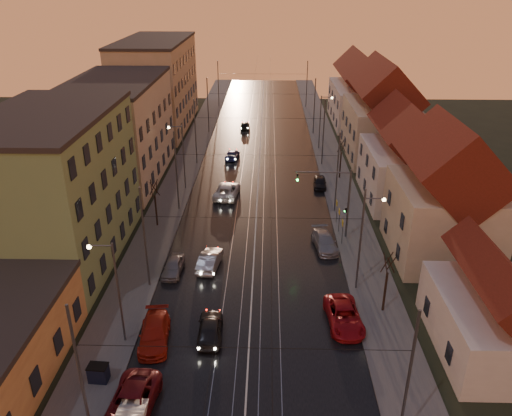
# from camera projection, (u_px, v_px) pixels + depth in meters

# --- Properties ---
(ground) EXTENTS (160.00, 160.00, 0.00)m
(ground) POSITION_uv_depth(u_px,v_px,m) (248.00, 364.00, 33.42)
(ground) COLOR black
(ground) RESTS_ON ground
(road) EXTENTS (16.00, 120.00, 0.04)m
(road) POSITION_uv_depth(u_px,v_px,m) (259.00, 162.00, 69.66)
(road) COLOR black
(road) RESTS_ON ground
(sidewalk_left) EXTENTS (4.00, 120.00, 0.15)m
(sidewalk_left) POSITION_uv_depth(u_px,v_px,m) (188.00, 161.00, 69.86)
(sidewalk_left) COLOR #4C4C4C
(sidewalk_left) RESTS_ON ground
(sidewalk_right) EXTENTS (4.00, 120.00, 0.15)m
(sidewalk_right) POSITION_uv_depth(u_px,v_px,m) (331.00, 162.00, 69.41)
(sidewalk_right) COLOR #4C4C4C
(sidewalk_right) RESTS_ON ground
(tram_rail_0) EXTENTS (0.06, 120.00, 0.03)m
(tram_rail_0) POSITION_uv_depth(u_px,v_px,m) (244.00, 161.00, 69.69)
(tram_rail_0) COLOR gray
(tram_rail_0) RESTS_ON road
(tram_rail_1) EXTENTS (0.06, 120.00, 0.03)m
(tram_rail_1) POSITION_uv_depth(u_px,v_px,m) (254.00, 162.00, 69.66)
(tram_rail_1) COLOR gray
(tram_rail_1) RESTS_ON road
(tram_rail_2) EXTENTS (0.06, 120.00, 0.03)m
(tram_rail_2) POSITION_uv_depth(u_px,v_px,m) (265.00, 162.00, 69.63)
(tram_rail_2) COLOR gray
(tram_rail_2) RESTS_ON road
(tram_rail_3) EXTENTS (0.06, 120.00, 0.03)m
(tram_rail_3) POSITION_uv_depth(u_px,v_px,m) (275.00, 162.00, 69.60)
(tram_rail_3) COLOR gray
(tram_rail_3) RESTS_ON road
(apartment_left_1) EXTENTS (10.00, 18.00, 13.00)m
(apartment_left_1) POSITION_uv_depth(u_px,v_px,m) (55.00, 190.00, 43.76)
(apartment_left_1) COLOR #73925D
(apartment_left_1) RESTS_ON ground
(apartment_left_2) EXTENTS (10.00, 20.00, 12.00)m
(apartment_left_2) POSITION_uv_depth(u_px,v_px,m) (118.00, 132.00, 62.09)
(apartment_left_2) COLOR tan
(apartment_left_2) RESTS_ON ground
(apartment_left_3) EXTENTS (10.00, 24.00, 14.00)m
(apartment_left_3) POSITION_uv_depth(u_px,v_px,m) (157.00, 85.00, 83.42)
(apartment_left_3) COLOR tan
(apartment_left_3) RESTS_ON ground
(house_right_0) EXTENTS (8.16, 10.20, 5.80)m
(house_right_0) POSITION_uv_depth(u_px,v_px,m) (500.00, 314.00, 33.62)
(house_right_0) COLOR silver
(house_right_0) RESTS_ON ground
(house_right_1) EXTENTS (8.67, 10.20, 10.80)m
(house_right_1) POSITION_uv_depth(u_px,v_px,m) (445.00, 201.00, 44.33)
(house_right_1) COLOR #C1B395
(house_right_1) RESTS_ON ground
(house_right_2) EXTENTS (9.18, 12.24, 9.20)m
(house_right_2) POSITION_uv_depth(u_px,v_px,m) (407.00, 160.00, 56.45)
(house_right_2) COLOR silver
(house_right_2) RESTS_ON ground
(house_right_3) EXTENTS (9.18, 14.28, 11.50)m
(house_right_3) POSITION_uv_depth(u_px,v_px,m) (381.00, 116.00, 69.55)
(house_right_3) COLOR #C1B395
(house_right_3) RESTS_ON ground
(house_right_4) EXTENTS (9.18, 16.32, 10.00)m
(house_right_4) POSITION_uv_depth(u_px,v_px,m) (360.00, 94.00, 86.18)
(house_right_4) COLOR silver
(house_right_4) RESTS_ON ground
(catenary_pole_l_0) EXTENTS (0.16, 0.16, 9.00)m
(catenary_pole_l_0) POSITION_uv_depth(u_px,v_px,m) (80.00, 375.00, 26.28)
(catenary_pole_l_0) COLOR #595B60
(catenary_pole_l_0) RESTS_ON ground
(catenary_pole_r_0) EXTENTS (0.16, 0.16, 9.00)m
(catenary_pole_r_0) POSITION_uv_depth(u_px,v_px,m) (408.00, 381.00, 25.89)
(catenary_pole_r_0) COLOR #595B60
(catenary_pole_r_0) RESTS_ON ground
(catenary_pole_l_1) EXTENTS (0.16, 0.16, 9.00)m
(catenary_pole_l_1) POSITION_uv_depth(u_px,v_px,m) (145.00, 239.00, 39.87)
(catenary_pole_l_1) COLOR #595B60
(catenary_pole_l_1) RESTS_ON ground
(catenary_pole_r_1) EXTENTS (0.16, 0.16, 9.00)m
(catenary_pole_r_1) POSITION_uv_depth(u_px,v_px,m) (360.00, 241.00, 39.48)
(catenary_pole_r_1) COLOR #595B60
(catenary_pole_r_1) RESTS_ON ground
(catenary_pole_l_2) EXTENTS (0.16, 0.16, 9.00)m
(catenary_pole_l_2) POSITION_uv_depth(u_px,v_px,m) (177.00, 172.00, 53.46)
(catenary_pole_l_2) COLOR #595B60
(catenary_pole_l_2) RESTS_ON ground
(catenary_pole_r_2) EXTENTS (0.16, 0.16, 9.00)m
(catenary_pole_r_2) POSITION_uv_depth(u_px,v_px,m) (337.00, 174.00, 53.08)
(catenary_pole_r_2) COLOR #595B60
(catenary_pole_r_2) RESTS_ON ground
(catenary_pole_l_3) EXTENTS (0.16, 0.16, 9.00)m
(catenary_pole_l_3) POSITION_uv_depth(u_px,v_px,m) (195.00, 132.00, 67.06)
(catenary_pole_l_3) COLOR #595B60
(catenary_pole_l_3) RESTS_ON ground
(catenary_pole_r_3) EXTENTS (0.16, 0.16, 9.00)m
(catenary_pole_r_3) POSITION_uv_depth(u_px,v_px,m) (323.00, 133.00, 66.67)
(catenary_pole_r_3) COLOR #595B60
(catenary_pole_r_3) RESTS_ON ground
(catenary_pole_l_4) EXTENTS (0.16, 0.16, 9.00)m
(catenary_pole_l_4) POSITION_uv_depth(u_px,v_px,m) (208.00, 106.00, 80.65)
(catenary_pole_l_4) COLOR #595B60
(catenary_pole_l_4) RESTS_ON ground
(catenary_pole_r_4) EXTENTS (0.16, 0.16, 9.00)m
(catenary_pole_r_4) POSITION_uv_depth(u_px,v_px,m) (314.00, 107.00, 80.26)
(catenary_pole_r_4) COLOR #595B60
(catenary_pole_r_4) RESTS_ON ground
(catenary_pole_l_5) EXTENTS (0.16, 0.16, 9.00)m
(catenary_pole_l_5) POSITION_uv_depth(u_px,v_px,m) (218.00, 84.00, 96.96)
(catenary_pole_l_5) COLOR #595B60
(catenary_pole_l_5) RESTS_ON ground
(catenary_pole_r_5) EXTENTS (0.16, 0.16, 9.00)m
(catenary_pole_r_5) POSITION_uv_depth(u_px,v_px,m) (307.00, 85.00, 96.57)
(catenary_pole_r_5) COLOR #595B60
(catenary_pole_r_5) RESTS_ON ground
(street_lamp_0) EXTENTS (1.75, 0.32, 8.00)m
(street_lamp_0) POSITION_uv_depth(u_px,v_px,m) (113.00, 284.00, 33.38)
(street_lamp_0) COLOR #595B60
(street_lamp_0) RESTS_ON ground
(street_lamp_1) EXTENTS (1.75, 0.32, 8.00)m
(street_lamp_1) POSITION_uv_depth(u_px,v_px,m) (365.00, 231.00, 40.22)
(street_lamp_1) COLOR #595B60
(street_lamp_1) RESTS_ON ground
(street_lamp_2) EXTENTS (1.75, 0.32, 8.00)m
(street_lamp_2) POSITION_uv_depth(u_px,v_px,m) (181.00, 151.00, 58.75)
(street_lamp_2) COLOR #595B60
(street_lamp_2) RESTS_ON ground
(street_lamp_3) EXTENTS (1.75, 0.32, 8.00)m
(street_lamp_3) POSITION_uv_depth(u_px,v_px,m) (322.00, 117.00, 72.84)
(street_lamp_3) COLOR #595B60
(street_lamp_3) RESTS_ON ground
(traffic_light_mast) EXTENTS (5.30, 0.32, 7.20)m
(traffic_light_mast) POSITION_uv_depth(u_px,v_px,m) (339.00, 195.00, 47.61)
(traffic_light_mast) COLOR #595B60
(traffic_light_mast) RESTS_ON ground
(bare_tree_0) EXTENTS (1.09, 1.09, 5.11)m
(bare_tree_0) POSITION_uv_depth(u_px,v_px,m) (156.00, 204.00, 50.73)
(bare_tree_0) COLOR black
(bare_tree_0) RESTS_ON ground
(bare_tree_1) EXTENTS (1.09, 1.09, 5.11)m
(bare_tree_1) POSITION_uv_depth(u_px,v_px,m) (386.00, 284.00, 37.58)
(bare_tree_1) COLOR black
(bare_tree_1) RESTS_ON ground
(bare_tree_2) EXTENTS (1.09, 1.09, 5.11)m
(bare_tree_2) POSITION_uv_depth(u_px,v_px,m) (341.00, 160.00, 62.95)
(bare_tree_2) COLOR black
(bare_tree_2) RESTS_ON ground
(driving_car_0) EXTENTS (1.93, 4.40, 1.48)m
(driving_car_0) POSITION_uv_depth(u_px,v_px,m) (210.00, 328.00, 35.66)
(driving_car_0) COLOR black
(driving_car_0) RESTS_ON ground
(driving_car_1) EXTENTS (2.13, 4.64, 1.47)m
(driving_car_1) POSITION_uv_depth(u_px,v_px,m) (210.00, 260.00, 44.22)
(driving_car_1) COLOR gray
(driving_car_1) RESTS_ON ground
(driving_car_2) EXTENTS (3.13, 5.76, 1.53)m
(driving_car_2) POSITION_uv_depth(u_px,v_px,m) (227.00, 190.00, 58.46)
(driving_car_2) COLOR silver
(driving_car_2) RESTS_ON ground
(driving_car_3) EXTENTS (2.07, 4.33, 1.22)m
(driving_car_3) POSITION_uv_depth(u_px,v_px,m) (232.00, 155.00, 70.63)
(driving_car_3) COLOR #181B48
(driving_car_3) RESTS_ON ground
(driving_car_4) EXTENTS (1.51, 3.73, 1.27)m
(driving_car_4) POSITION_uv_depth(u_px,v_px,m) (245.00, 125.00, 84.39)
(driving_car_4) COLOR black
(driving_car_4) RESTS_ON ground
(parked_left_1) EXTENTS (2.91, 5.66, 1.53)m
(parked_left_1) POSITION_uv_depth(u_px,v_px,m) (131.00, 404.00, 29.26)
(parked_left_1) COLOR maroon
(parked_left_1) RESTS_ON ground
(parked_left_2) EXTENTS (2.52, 5.12, 1.43)m
(parked_left_2) POSITION_uv_depth(u_px,v_px,m) (154.00, 333.00, 35.16)
(parked_left_2) COLOR #A31D10
(parked_left_2) RESTS_ON ground
(parked_left_3) EXTENTS (1.74, 3.93, 1.31)m
(parked_left_3) POSITION_uv_depth(u_px,v_px,m) (173.00, 266.00, 43.37)
(parked_left_3) COLOR gray
(parked_left_3) RESTS_ON ground
(parked_right_0) EXTENTS (2.75, 5.36, 1.45)m
(parked_right_0) POSITION_uv_depth(u_px,v_px,m) (344.00, 316.00, 36.93)
(parked_right_0) COLOR #A81018
(parked_right_0) RESTS_ON ground
(parked_right_1) EXTENTS (2.54, 4.95, 1.38)m
(parked_right_1) POSITION_uv_depth(u_px,v_px,m) (325.00, 242.00, 47.36)
(parked_right_1) COLOR #9D9DA2
(parked_right_1) RESTS_ON ground
(parked_right_2) EXTENTS (1.74, 3.83, 1.28)m
(parked_right_2) POSITION_uv_depth(u_px,v_px,m) (320.00, 182.00, 61.06)
(parked_right_2) COLOR black
(parked_right_2) RESTS_ON ground
(dumpster) EXTENTS (1.25, 0.88, 1.10)m
(dumpster) POSITION_uv_depth(u_px,v_px,m) (99.00, 373.00, 31.63)
(dumpster) COLOR black
(dumpster) RESTS_ON sidewalk_left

